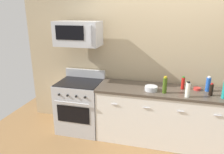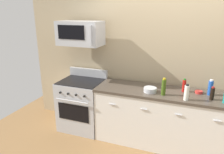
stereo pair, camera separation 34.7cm
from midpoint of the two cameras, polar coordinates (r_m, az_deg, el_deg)
ground_plane at (r=3.85m, az=15.50°, el=-16.65°), size 6.29×6.29×0.00m
back_wall at (r=3.70m, az=17.82°, el=4.67°), size 5.24×0.10×2.70m
counter_unit at (r=3.61m, az=16.10°, el=-10.59°), size 2.15×0.66×0.92m
range_oven at (r=3.94m, az=-5.49°, el=-7.29°), size 0.76×0.69×1.07m
microwave at (r=3.64m, az=-5.77°, el=11.62°), size 0.74×0.44×0.40m
bottle_vinegar_white at (r=3.17m, az=22.42°, el=-3.96°), size 0.07×0.07×0.24m
bottle_hot_sauce_red at (r=3.48m, az=21.54°, el=-2.22°), size 0.05×0.05×0.21m
bottle_soda_blue at (r=3.51m, az=27.58°, el=-2.62°), size 0.07×0.07×0.24m
bottle_soy_sauce_dark at (r=3.34m, az=28.10°, el=-4.02°), size 0.06×0.06×0.19m
bottle_olive_oil at (r=3.24m, az=16.65°, el=-2.64°), size 0.06×0.06×0.26m
bowl_red_small at (r=3.53m, az=24.98°, el=-3.71°), size 0.11×0.11×0.04m
bowl_steel_prep at (r=3.33m, az=13.18°, el=-3.39°), size 0.20×0.20×0.07m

